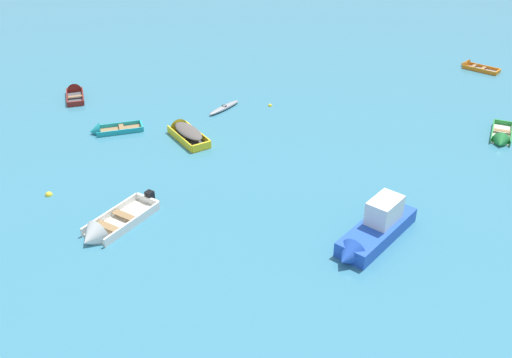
{
  "coord_description": "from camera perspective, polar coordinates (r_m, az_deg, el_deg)",
  "views": [
    {
      "loc": [
        -3.45,
        -4.82,
        14.82
      ],
      "look_at": [
        0.0,
        19.71,
        0.15
      ],
      "focal_mm": 39.7,
      "sensor_mm": 36.0,
      "label": 1
    }
  ],
  "objects": [
    {
      "name": "mooring_buoy_between_boats_right",
      "position": [
        37.55,
        1.42,
        7.38
      ],
      "size": [
        0.28,
        0.28,
        0.28
      ],
      "primitive_type": "sphere",
      "color": "yellow",
      "rests_on": "ground_plane"
    },
    {
      "name": "rowboat_green_near_right",
      "position": [
        35.73,
        23.44,
        3.74
      ],
      "size": [
        2.59,
        3.34,
        1.0
      ],
      "color": "beige",
      "rests_on": "ground_plane"
    },
    {
      "name": "rowboat_orange_cluster_outer",
      "position": [
        47.32,
        20.83,
        10.57
      ],
      "size": [
        2.67,
        2.83,
        0.94
      ],
      "color": "gray",
      "rests_on": "ground_plane"
    },
    {
      "name": "rowboat_white_outer_right",
      "position": [
        25.88,
        -14.95,
        -4.98
      ],
      "size": [
        3.69,
        3.98,
        1.34
      ],
      "color": "beige",
      "rests_on": "ground_plane"
    },
    {
      "name": "mooring_buoy_between_boats_left",
      "position": [
        29.56,
        -20.14,
        -1.54
      ],
      "size": [
        0.36,
        0.36,
        0.36
      ],
      "primitive_type": "sphere",
      "color": "yellow",
      "rests_on": "ground_plane"
    },
    {
      "name": "kayak_grey_outer_left",
      "position": [
        37.02,
        -3.22,
        7.2
      ],
      "size": [
        2.35,
        2.34,
        0.27
      ],
      "color": "gray",
      "rests_on": "ground_plane"
    },
    {
      "name": "rowboat_turquoise_near_left",
      "position": [
        35.01,
        -15.03,
        4.74
      ],
      "size": [
        3.23,
        1.54,
        1.02
      ],
      "color": "#99754C",
      "rests_on": "ground_plane"
    },
    {
      "name": "rowboat_maroon_distant_center",
      "position": [
        41.21,
        -17.79,
        8.3
      ],
      "size": [
        1.49,
        3.16,
        0.98
      ],
      "color": "#4C4C51",
      "rests_on": "ground_plane"
    },
    {
      "name": "rowboat_yellow_far_right",
      "position": [
        33.59,
        -7.24,
        4.83
      ],
      "size": [
        2.59,
        3.81,
        1.13
      ],
      "color": "#4C4C51",
      "rests_on": "ground_plane"
    },
    {
      "name": "motor_launch_blue_back_row_center",
      "position": [
        24.85,
        11.79,
        -5.1
      ],
      "size": [
        4.7,
        4.41,
        2.01
      ],
      "color": "blue",
      "rests_on": "ground_plane"
    }
  ]
}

